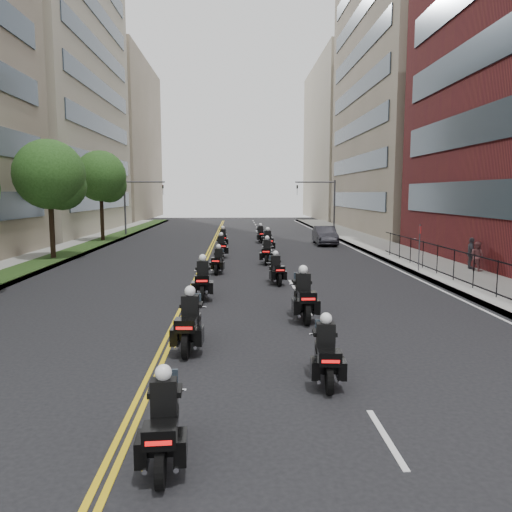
{
  "coord_description": "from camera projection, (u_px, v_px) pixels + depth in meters",
  "views": [
    {
      "loc": [
        0.56,
        -8.27,
        4.31
      ],
      "look_at": [
        1.51,
        15.51,
        1.3
      ],
      "focal_mm": 35.0,
      "sensor_mm": 36.0,
      "label": 1
    }
  ],
  "objects": [
    {
      "name": "motorcycle_6",
      "position": [
        218.0,
        262.0,
        26.88
      ],
      "size": [
        0.64,
        2.12,
        1.57
      ],
      "rotation": [
        0.0,
        0.0,
        -0.13
      ],
      "color": "black",
      "rests_on": "ground"
    },
    {
      "name": "traffic_signal_right",
      "position": [
        325.0,
        199.0,
        50.26
      ],
      "size": [
        4.09,
        0.2,
        5.6
      ],
      "color": "#3F3F44",
      "rests_on": "ground"
    },
    {
      "name": "motorcycle_11",
      "position": [
        261.0,
        235.0,
        43.44
      ],
      "size": [
        0.62,
        2.3,
        1.7
      ],
      "rotation": [
        0.0,
        0.0,
        0.09
      ],
      "color": "black",
      "rests_on": "ground"
    },
    {
      "name": "motorcycle_1",
      "position": [
        326.0,
        356.0,
        11.36
      ],
      "size": [
        0.56,
        2.17,
        1.6
      ],
      "rotation": [
        0.0,
        0.0,
        -0.07
      ],
      "color": "black",
      "rests_on": "ground"
    },
    {
      "name": "building_right_far",
      "position": [
        358.0,
        142.0,
        85.25
      ],
      "size": [
        15.0,
        28.0,
        26.0
      ],
      "primitive_type": "cube",
      "color": "#A8A088",
      "rests_on": "ground"
    },
    {
      "name": "building_left_mid",
      "position": [
        25.0,
        74.0,
        53.3
      ],
      "size": [
        16.11,
        28.0,
        34.0
      ],
      "color": "#A8A088",
      "rests_on": "ground"
    },
    {
      "name": "sidewalk_right",
      "position": [
        404.0,
        256.0,
        33.96
      ],
      "size": [
        4.0,
        90.0,
        0.15
      ],
      "primitive_type": "cube",
      "color": "gray",
      "rests_on": "ground"
    },
    {
      "name": "iron_fence",
      "position": [
        485.0,
        275.0,
        20.93
      ],
      "size": [
        0.05,
        28.0,
        1.5
      ],
      "color": "black",
      "rests_on": "sidewalk_right"
    },
    {
      "name": "sidewalk_left",
      "position": [
        47.0,
        257.0,
        33.02
      ],
      "size": [
        4.0,
        90.0,
        0.15
      ],
      "primitive_type": "cube",
      "color": "gray",
      "rests_on": "ground"
    },
    {
      "name": "motorcycle_0",
      "position": [
        164.0,
        426.0,
        7.94
      ],
      "size": [
        0.54,
        2.16,
        1.6
      ],
      "rotation": [
        0.0,
        0.0,
        0.06
      ],
      "color": "black",
      "rests_on": "ground"
    },
    {
      "name": "parked_sedan",
      "position": [
        325.0,
        235.0,
        41.8
      ],
      "size": [
        1.75,
        4.73,
        1.54
      ],
      "primitive_type": "imported",
      "rotation": [
        0.0,
        0.0,
        -0.03
      ],
      "color": "black",
      "rests_on": "ground"
    },
    {
      "name": "pedestrian_b",
      "position": [
        477.0,
        256.0,
        26.78
      ],
      "size": [
        0.88,
        0.95,
        1.58
      ],
      "primitive_type": "imported",
      "rotation": [
        0.0,
        0.0,
        2.04
      ],
      "color": "brown",
      "rests_on": "sidewalk_right"
    },
    {
      "name": "motorcycle_9",
      "position": [
        268.0,
        242.0,
        36.48
      ],
      "size": [
        0.65,
        2.49,
        1.84
      ],
      "rotation": [
        0.0,
        0.0,
        0.07
      ],
      "color": "black",
      "rests_on": "ground"
    },
    {
      "name": "grass_strip",
      "position": [
        59.0,
        256.0,
        33.04
      ],
      "size": [
        2.0,
        90.0,
        0.04
      ],
      "primitive_type": "cube",
      "color": "#1C3C16",
      "rests_on": "sidewalk_left"
    },
    {
      "name": "motorcycle_4",
      "position": [
        203.0,
        281.0,
        20.43
      ],
      "size": [
        0.58,
        2.47,
        1.82
      ],
      "rotation": [
        0.0,
        0.0,
        0.03
      ],
      "color": "black",
      "rests_on": "ground"
    },
    {
      "name": "building_right_tan",
      "position": [
        424.0,
        96.0,
        55.26
      ],
      "size": [
        15.11,
        28.0,
        30.0
      ],
      "color": "gray",
      "rests_on": "ground"
    },
    {
      "name": "motorcycle_2",
      "position": [
        190.0,
        325.0,
        13.71
      ],
      "size": [
        0.59,
        2.41,
        1.78
      ],
      "rotation": [
        0.0,
        0.0,
        -0.05
      ],
      "color": "black",
      "rests_on": "ground"
    },
    {
      "name": "motorcycle_7",
      "position": [
        267.0,
        253.0,
        30.5
      ],
      "size": [
        0.69,
        2.33,
        1.72
      ],
      "rotation": [
        0.0,
        0.0,
        -0.12
      ],
      "color": "black",
      "rests_on": "ground"
    },
    {
      "name": "motorcycle_10",
      "position": [
        223.0,
        239.0,
        39.64
      ],
      "size": [
        0.55,
        2.33,
        1.72
      ],
      "rotation": [
        0.0,
        0.0,
        0.04
      ],
      "color": "black",
      "rests_on": "ground"
    },
    {
      "name": "motorcycle_5",
      "position": [
        276.0,
        271.0,
        23.75
      ],
      "size": [
        0.65,
        2.14,
        1.59
      ],
      "rotation": [
        0.0,
        0.0,
        0.13
      ],
      "color": "black",
      "rests_on": "ground"
    },
    {
      "name": "pedestrian_c",
      "position": [
        471.0,
        253.0,
        27.46
      ],
      "size": [
        0.62,
        1.08,
        1.73
      ],
      "primitive_type": "imported",
      "rotation": [
        0.0,
        0.0,
        1.37
      ],
      "color": "#424149",
      "rests_on": "sidewalk_right"
    },
    {
      "name": "street_trees",
      "position": [
        14.0,
        177.0,
        26.08
      ],
      "size": [
        4.4,
        38.4,
        7.98
      ],
      "color": "black",
      "rests_on": "ground"
    },
    {
      "name": "ground",
      "position": [
        205.0,
        441.0,
        8.72
      ],
      "size": [
        160.0,
        160.0,
        0.0
      ],
      "primitive_type": "plane",
      "color": "black",
      "rests_on": "ground"
    },
    {
      "name": "motorcycle_3",
      "position": [
        304.0,
        298.0,
        17.05
      ],
      "size": [
        0.58,
        2.52,
        1.86
      ],
      "rotation": [
        0.0,
        0.0,
        0.01
      ],
      "color": "black",
      "rests_on": "ground"
    },
    {
      "name": "traffic_signal_left",
      "position": [
        134.0,
        199.0,
        49.51
      ],
      "size": [
        4.09,
        0.2,
        5.6
      ],
      "color": "#3F3F44",
      "rests_on": "ground"
    },
    {
      "name": "building_left_far",
      "position": [
        101.0,
        141.0,
        83.54
      ],
      "size": [
        16.0,
        28.0,
        26.0
      ],
      "primitive_type": "cube",
      "color": "gray",
      "rests_on": "ground"
    },
    {
      "name": "motorcycle_8",
      "position": [
        221.0,
        247.0,
        33.65
      ],
      "size": [
        0.68,
        2.28,
        1.68
      ],
      "rotation": [
        0.0,
        0.0,
        0.12
      ],
      "color": "black",
      "rests_on": "ground"
    }
  ]
}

